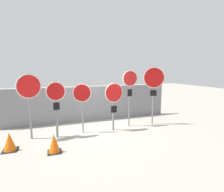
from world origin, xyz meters
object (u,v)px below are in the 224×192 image
(stop_sign_4, at_px, (130,84))
(stop_sign_2, at_px, (82,96))
(stop_sign_0, at_px, (29,92))
(stop_sign_3, at_px, (114,98))
(stop_sign_5, at_px, (154,82))
(traffic_cone_0, at_px, (10,142))
(traffic_cone_1, at_px, (54,143))
(stop_sign_1, at_px, (56,99))

(stop_sign_4, bearing_deg, stop_sign_2, -175.64)
(stop_sign_0, height_order, stop_sign_3, stop_sign_0)
(stop_sign_3, distance_m, stop_sign_4, 0.99)
(stop_sign_5, bearing_deg, traffic_cone_0, -149.49)
(traffic_cone_0, bearing_deg, stop_sign_0, 52.95)
(stop_sign_3, relative_size, stop_sign_4, 0.81)
(stop_sign_2, xyz_separation_m, stop_sign_5, (3.13, 0.00, 0.46))
(stop_sign_3, height_order, stop_sign_4, stop_sign_4)
(stop_sign_2, relative_size, stop_sign_3, 0.99)
(stop_sign_4, distance_m, stop_sign_5, 1.10)
(stop_sign_4, distance_m, traffic_cone_1, 3.81)
(stop_sign_3, xyz_separation_m, traffic_cone_0, (-3.60, -0.62, -1.08))
(stop_sign_4, distance_m, traffic_cone_0, 4.77)
(traffic_cone_1, bearing_deg, stop_sign_1, 83.10)
(stop_sign_0, xyz_separation_m, stop_sign_2, (1.81, 0.02, -0.24))
(stop_sign_0, height_order, traffic_cone_0, stop_sign_0)
(traffic_cone_1, bearing_deg, stop_sign_0, 118.59)
(stop_sign_4, bearing_deg, traffic_cone_0, -167.72)
(stop_sign_3, distance_m, stop_sign_5, 1.99)
(stop_sign_3, height_order, traffic_cone_1, stop_sign_3)
(stop_sign_3, bearing_deg, stop_sign_4, 10.79)
(stop_sign_1, bearing_deg, stop_sign_4, -5.93)
(stop_sign_0, relative_size, stop_sign_4, 0.95)
(stop_sign_4, relative_size, traffic_cone_0, 4.30)
(traffic_cone_0, bearing_deg, stop_sign_5, 7.88)
(traffic_cone_0, bearing_deg, stop_sign_2, 17.77)
(stop_sign_0, relative_size, stop_sign_2, 1.19)
(stop_sign_5, xyz_separation_m, traffic_cone_0, (-5.50, -0.76, -1.65))
(stop_sign_0, distance_m, stop_sign_1, 0.91)
(stop_sign_0, xyz_separation_m, traffic_cone_1, (0.72, -1.31, -1.42))
(stop_sign_1, height_order, traffic_cone_0, stop_sign_1)
(stop_sign_0, bearing_deg, traffic_cone_1, -85.88)
(stop_sign_0, relative_size, traffic_cone_0, 4.09)
(stop_sign_0, xyz_separation_m, traffic_cone_0, (-0.56, -0.74, -1.42))
(stop_sign_1, xyz_separation_m, stop_sign_3, (2.18, -0.01, -0.06))
(stop_sign_2, height_order, stop_sign_3, stop_sign_3)
(stop_sign_4, xyz_separation_m, stop_sign_5, (1.09, -0.12, 0.07))
(stop_sign_4, height_order, traffic_cone_1, stop_sign_4)
(stop_sign_2, distance_m, stop_sign_3, 1.24)
(stop_sign_2, height_order, traffic_cone_0, stop_sign_2)
(stop_sign_5, xyz_separation_m, traffic_cone_1, (-4.23, -1.34, -1.65))
(stop_sign_0, height_order, stop_sign_4, stop_sign_4)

